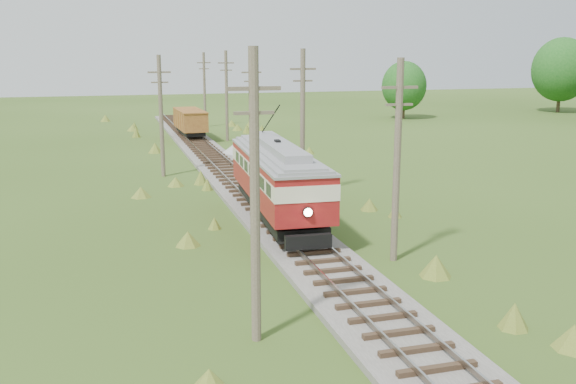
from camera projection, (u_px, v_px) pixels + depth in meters
name	position (u px, v px, depth m)	size (l,w,h in m)	color
railbed_main	(242.00, 187.00, 41.84)	(3.60, 96.00, 0.57)	#605B54
streetcar	(278.00, 175.00, 32.86)	(3.56, 12.59, 5.71)	black
gondola	(190.00, 121.00, 65.10)	(2.68, 7.52, 2.47)	black
gravel_pile	(241.00, 149.00, 55.27)	(3.56, 3.77, 1.29)	gray
utility_pole_r_2	(397.00, 159.00, 26.79)	(1.60, 0.30, 8.60)	brown
utility_pole_r_3	(303.00, 122.00, 38.93)	(1.60, 0.30, 9.00)	brown
utility_pole_r_4	(252.00, 109.00, 51.14)	(1.60, 0.30, 8.40)	brown
utility_pole_r_5	(227.00, 95.00, 63.40)	(1.60, 0.30, 8.90)	brown
utility_pole_r_6	(205.00, 89.00, 75.57)	(1.60, 0.30, 8.70)	brown
utility_pole_l_a	(255.00, 196.00, 19.10)	(1.60, 0.30, 9.00)	brown
utility_pole_l_b	(161.00, 115.00, 45.35)	(1.60, 0.30, 8.60)	brown
tree_right_5	(561.00, 70.00, 93.16)	(8.40, 8.40, 10.82)	#38281C
tree_mid_b	(404.00, 86.00, 84.69)	(5.88, 5.88, 7.57)	#38281C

